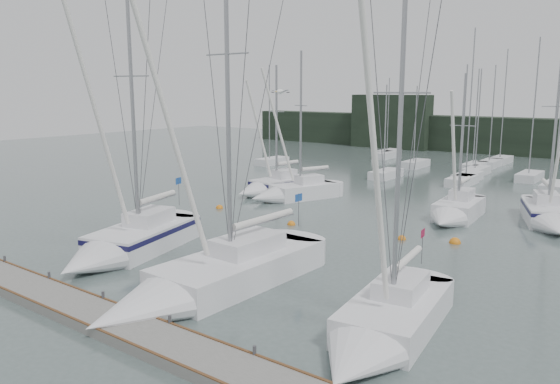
{
  "coord_description": "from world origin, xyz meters",
  "views": [
    {
      "loc": [
        16.4,
        -16.56,
        8.78
      ],
      "look_at": [
        0.23,
        5.0,
        3.71
      ],
      "focal_mm": 35.0,
      "sensor_mm": 36.0,
      "label": 1
    }
  ],
  "objects_px": {
    "sailboat_near_right": "(379,331)",
    "sailboat_mid_a": "(269,187)",
    "buoy_b": "(455,243)",
    "sailboat_near_left": "(123,245)",
    "buoy_c": "(219,208)",
    "sailboat_mid_d": "(550,218)",
    "sailboat_mid_b": "(289,193)",
    "buoy_d": "(402,239)",
    "sailboat_near_center": "(196,285)",
    "buoy_a": "(291,225)",
    "sailboat_mid_c": "(454,213)"
  },
  "relations": [
    {
      "from": "sailboat_near_right",
      "to": "sailboat_mid_a",
      "type": "bearing_deg",
      "value": 128.7
    },
    {
      "from": "buoy_b",
      "to": "sailboat_near_left",
      "type": "bearing_deg",
      "value": -134.68
    },
    {
      "from": "buoy_c",
      "to": "sailboat_mid_d",
      "type": "bearing_deg",
      "value": 22.6
    },
    {
      "from": "sailboat_mid_b",
      "to": "buoy_c",
      "type": "bearing_deg",
      "value": -90.9
    },
    {
      "from": "buoy_c",
      "to": "sailboat_mid_a",
      "type": "bearing_deg",
      "value": 93.4
    },
    {
      "from": "buoy_d",
      "to": "sailboat_mid_b",
      "type": "bearing_deg",
      "value": 155.66
    },
    {
      "from": "sailboat_near_left",
      "to": "sailboat_near_center",
      "type": "distance_m",
      "value": 7.51
    },
    {
      "from": "sailboat_mid_b",
      "to": "sailboat_mid_d",
      "type": "relative_size",
      "value": 0.97
    },
    {
      "from": "sailboat_mid_a",
      "to": "buoy_c",
      "type": "height_order",
      "value": "sailboat_mid_a"
    },
    {
      "from": "sailboat_near_center",
      "to": "buoy_d",
      "type": "xyz_separation_m",
      "value": [
        3.04,
        13.96,
        -0.61
      ]
    },
    {
      "from": "sailboat_near_right",
      "to": "buoy_a",
      "type": "bearing_deg",
      "value": 128.62
    },
    {
      "from": "sailboat_mid_b",
      "to": "buoy_b",
      "type": "height_order",
      "value": "sailboat_mid_b"
    },
    {
      "from": "buoy_c",
      "to": "sailboat_near_right",
      "type": "bearing_deg",
      "value": -33.48
    },
    {
      "from": "sailboat_near_center",
      "to": "sailboat_mid_a",
      "type": "relative_size",
      "value": 1.51
    },
    {
      "from": "sailboat_near_left",
      "to": "sailboat_near_center",
      "type": "height_order",
      "value": "sailboat_near_center"
    },
    {
      "from": "sailboat_mid_b",
      "to": "buoy_b",
      "type": "xyz_separation_m",
      "value": [
        15.1,
        -4.44,
        -0.57
      ]
    },
    {
      "from": "sailboat_near_center",
      "to": "sailboat_mid_d",
      "type": "xyz_separation_m",
      "value": [
        9.43,
        22.55,
        0.01
      ]
    },
    {
      "from": "sailboat_mid_a",
      "to": "buoy_a",
      "type": "bearing_deg",
      "value": -35.49
    },
    {
      "from": "sailboat_mid_c",
      "to": "sailboat_near_center",
      "type": "bearing_deg",
      "value": -105.06
    },
    {
      "from": "sailboat_mid_a",
      "to": "sailboat_mid_b",
      "type": "height_order",
      "value": "sailboat_mid_b"
    },
    {
      "from": "sailboat_near_left",
      "to": "sailboat_mid_c",
      "type": "xyz_separation_m",
      "value": [
        11.22,
        18.51,
        -0.08
      ]
    },
    {
      "from": "sailboat_mid_b",
      "to": "sailboat_mid_a",
      "type": "bearing_deg",
      "value": -175.8
    },
    {
      "from": "sailboat_mid_c",
      "to": "buoy_b",
      "type": "relative_size",
      "value": 15.86
    },
    {
      "from": "buoy_a",
      "to": "buoy_b",
      "type": "xyz_separation_m",
      "value": [
        10.16,
        2.16,
        0.0
      ]
    },
    {
      "from": "buoy_d",
      "to": "sailboat_mid_a",
      "type": "bearing_deg",
      "value": 156.91
    },
    {
      "from": "sailboat_near_left",
      "to": "sailboat_mid_b",
      "type": "relative_size",
      "value": 1.28
    },
    {
      "from": "sailboat_near_right",
      "to": "sailboat_mid_d",
      "type": "height_order",
      "value": "sailboat_near_right"
    },
    {
      "from": "sailboat_near_center",
      "to": "buoy_b",
      "type": "xyz_separation_m",
      "value": [
        5.85,
        15.08,
        -0.61
      ]
    },
    {
      "from": "buoy_a",
      "to": "sailboat_mid_a",
      "type": "bearing_deg",
      "value": 135.9
    },
    {
      "from": "buoy_a",
      "to": "buoy_c",
      "type": "xyz_separation_m",
      "value": [
        -7.29,
        0.87,
        0.0
      ]
    },
    {
      "from": "sailboat_mid_a",
      "to": "sailboat_mid_d",
      "type": "xyz_separation_m",
      "value": [
        21.42,
        2.18,
        -0.0
      ]
    },
    {
      "from": "buoy_c",
      "to": "sailboat_near_center",
      "type": "bearing_deg",
      "value": -49.96
    },
    {
      "from": "sailboat_near_center",
      "to": "sailboat_mid_c",
      "type": "bearing_deg",
      "value": 80.83
    },
    {
      "from": "sailboat_mid_a",
      "to": "sailboat_mid_c",
      "type": "bearing_deg",
      "value": 8.35
    },
    {
      "from": "buoy_d",
      "to": "sailboat_near_right",
      "type": "bearing_deg",
      "value": -68.67
    },
    {
      "from": "sailboat_mid_a",
      "to": "sailboat_near_right",
      "type": "bearing_deg",
      "value": -35.62
    },
    {
      "from": "sailboat_near_left",
      "to": "buoy_c",
      "type": "distance_m",
      "value": 12.77
    },
    {
      "from": "sailboat_mid_d",
      "to": "buoy_b",
      "type": "distance_m",
      "value": 8.3
    },
    {
      "from": "sailboat_near_center",
      "to": "sailboat_mid_a",
      "type": "distance_m",
      "value": 23.63
    },
    {
      "from": "sailboat_mid_a",
      "to": "buoy_d",
      "type": "bearing_deg",
      "value": -14.47
    },
    {
      "from": "sailboat_mid_b",
      "to": "buoy_a",
      "type": "distance_m",
      "value": 8.26
    },
    {
      "from": "sailboat_near_left",
      "to": "buoy_d",
      "type": "relative_size",
      "value": 31.03
    },
    {
      "from": "buoy_b",
      "to": "buoy_d",
      "type": "bearing_deg",
      "value": -158.24
    },
    {
      "from": "sailboat_near_left",
      "to": "sailboat_mid_a",
      "type": "bearing_deg",
      "value": 89.86
    },
    {
      "from": "sailboat_near_right",
      "to": "sailboat_mid_a",
      "type": "height_order",
      "value": "sailboat_near_right"
    },
    {
      "from": "sailboat_near_center",
      "to": "sailboat_near_right",
      "type": "relative_size",
      "value": 1.19
    },
    {
      "from": "sailboat_mid_b",
      "to": "buoy_a",
      "type": "relative_size",
      "value": 23.16
    },
    {
      "from": "sailboat_near_center",
      "to": "sailboat_mid_c",
      "type": "distance_m",
      "value": 20.67
    },
    {
      "from": "sailboat_near_right",
      "to": "sailboat_mid_b",
      "type": "relative_size",
      "value": 1.17
    },
    {
      "from": "sailboat_mid_a",
      "to": "buoy_b",
      "type": "relative_size",
      "value": 17.33
    }
  ]
}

